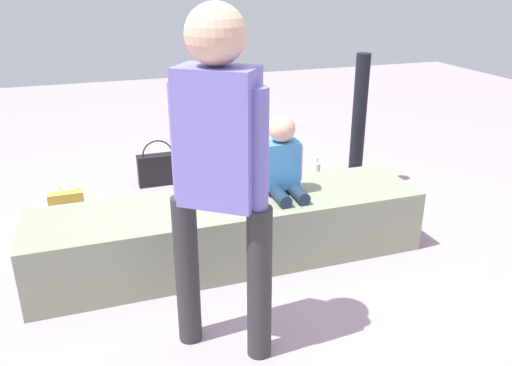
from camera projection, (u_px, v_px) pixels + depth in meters
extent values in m
plane|color=#AB8EA0|center=(231.00, 259.00, 3.16)|extent=(12.00, 12.00, 0.00)
cube|color=gray|center=(231.00, 231.00, 3.08)|extent=(2.31, 0.55, 0.38)
cylinder|color=#192A41|center=(279.00, 195.00, 3.01)|extent=(0.08, 0.25, 0.08)
cylinder|color=#192A41|center=(297.00, 192.00, 3.05)|extent=(0.08, 0.25, 0.08)
cube|color=#408BCF|center=(281.00, 164.00, 3.07)|extent=(0.21, 0.14, 0.28)
sphere|color=#DBAD8C|center=(282.00, 128.00, 2.99)|extent=(0.16, 0.16, 0.16)
cylinder|color=#DBAD8C|center=(263.00, 167.00, 3.04)|extent=(0.05, 0.05, 0.21)
cylinder|color=#DBAD8C|center=(299.00, 163.00, 3.11)|extent=(0.05, 0.05, 0.21)
cylinder|color=#2D2D2E|center=(259.00, 285.00, 2.24)|extent=(0.11, 0.11, 0.73)
cylinder|color=#2D2D2E|center=(187.00, 272.00, 2.33)|extent=(0.11, 0.11, 0.73)
cube|color=#7069BD|center=(218.00, 138.00, 2.04)|extent=(0.36, 0.34, 0.56)
sphere|color=#DBAD8C|center=(215.00, 34.00, 1.89)|extent=(0.23, 0.23, 0.23)
cylinder|color=#7069BD|center=(258.00, 155.00, 2.01)|extent=(0.09, 0.09, 0.53)
cylinder|color=#7069BD|center=(181.00, 147.00, 2.11)|extent=(0.09, 0.09, 0.53)
cylinder|color=white|center=(245.00, 204.00, 2.96)|extent=(0.22, 0.22, 0.01)
cylinder|color=brown|center=(245.00, 200.00, 2.95)|extent=(0.10, 0.10, 0.05)
cylinder|color=brown|center=(245.00, 195.00, 2.94)|extent=(0.10, 0.10, 0.01)
cube|color=silver|center=(255.00, 202.00, 2.97)|extent=(0.11, 0.04, 0.00)
cube|color=gold|center=(68.00, 214.00, 3.39)|extent=(0.22, 0.08, 0.31)
torus|color=white|center=(57.00, 193.00, 3.32)|extent=(0.09, 0.01, 0.09)
torus|color=white|center=(73.00, 191.00, 3.35)|extent=(0.09, 0.01, 0.09)
cylinder|color=black|center=(354.00, 184.00, 4.22)|extent=(0.36, 0.36, 0.04)
cylinder|color=black|center=(359.00, 121.00, 4.01)|extent=(0.11, 0.11, 1.03)
cylinder|color=silver|center=(266.00, 185.00, 4.04)|extent=(0.07, 0.07, 0.16)
cone|color=silver|center=(266.00, 174.00, 4.00)|extent=(0.07, 0.07, 0.03)
cylinder|color=#268C3F|center=(266.00, 171.00, 3.99)|extent=(0.03, 0.03, 0.02)
cylinder|color=silver|center=(316.00, 173.00, 4.28)|extent=(0.07, 0.07, 0.17)
cone|color=silver|center=(317.00, 161.00, 4.24)|extent=(0.06, 0.06, 0.03)
cylinder|color=white|center=(317.00, 159.00, 4.23)|extent=(0.03, 0.03, 0.02)
cylinder|color=red|center=(327.00, 189.00, 4.05)|extent=(0.07, 0.07, 0.10)
cube|color=white|center=(260.00, 173.00, 4.37)|extent=(0.32, 0.30, 0.10)
cube|color=black|center=(159.00, 170.00, 4.23)|extent=(0.34, 0.11, 0.26)
torus|color=black|center=(158.00, 155.00, 4.18)|extent=(0.25, 0.01, 0.25)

